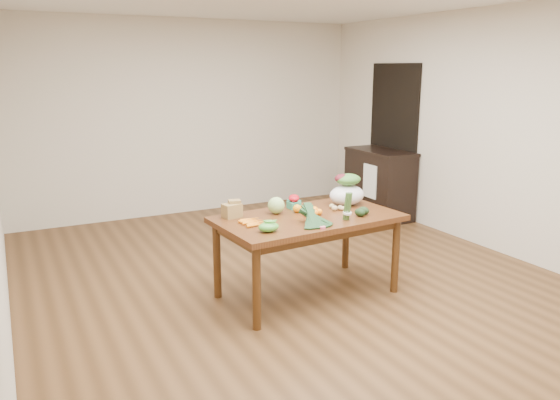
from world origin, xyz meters
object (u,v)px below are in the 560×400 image
dining_table (307,256)px  asparagus_bundle (348,206)px  cabbage (276,205)px  salad_bag (347,191)px  paper_bag (232,209)px  cabinet (379,184)px  kale_bunch (316,217)px  mandarin_cluster (311,210)px

dining_table → asparagus_bundle: asparagus_bundle is taller
cabbage → salad_bag: salad_bag is taller
paper_bag → salad_bag: (1.15, -0.09, 0.06)m
cabinet → asparagus_bundle: asparagus_bundle is taller
dining_table → kale_bunch: kale_bunch is taller
kale_bunch → mandarin_cluster: bearing=62.4°
paper_bag → cabbage: 0.41m
paper_bag → mandarin_cluster: paper_bag is taller
dining_table → cabbage: bearing=132.2°
cabinet → asparagus_bundle: size_ratio=4.08×
paper_bag → salad_bag: salad_bag is taller
mandarin_cluster → asparagus_bundle: size_ratio=0.72×
kale_bunch → cabinet: bearing=39.2°
cabinet → kale_bunch: (-2.36, -2.20, 0.36)m
dining_table → cabbage: (-0.21, 0.21, 0.45)m
paper_bag → asparagus_bundle: (0.86, -0.54, 0.05)m
asparagus_bundle → salad_bag: 0.54m
cabbage → salad_bag: (0.75, -0.03, 0.06)m
mandarin_cluster → asparagus_bundle: (0.20, -0.28, 0.08)m
paper_bag → kale_bunch: 0.77m
dining_table → cabbage: cabbage is taller
dining_table → cabinet: 2.95m
kale_bunch → paper_bag: bearing=128.7°
dining_table → salad_bag: bearing=14.4°
cabbage → asparagus_bundle: asparagus_bundle is taller
salad_bag → cabbage: bearing=177.8°
cabbage → asparagus_bundle: bearing=-46.8°
cabbage → kale_bunch: size_ratio=0.38×
kale_bunch → asparagus_bundle: bearing=0.4°
cabbage → mandarin_cluster: 0.32m
cabinet → salad_bag: bearing=-135.0°
cabinet → salad_bag: size_ratio=2.86×
asparagus_bundle → mandarin_cluster: bearing=121.6°
paper_bag → asparagus_bundle: 1.02m
asparagus_bundle → salad_bag: bearing=52.6°
asparagus_bundle → salad_bag: size_ratio=0.70×
paper_bag → cabinet: bearing=29.6°
cabinet → kale_bunch: cabinet is taller
salad_bag → paper_bag: bearing=175.4°
cabinet → salad_bag: (-1.72, -1.73, 0.42)m
cabbage → salad_bag: 0.75m
cabinet → mandarin_cluster: cabinet is taller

